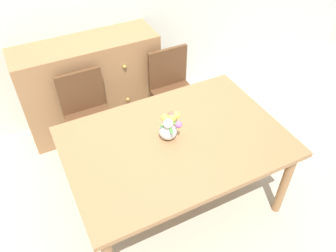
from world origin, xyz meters
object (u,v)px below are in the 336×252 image
object	(u,v)px
chair_left	(88,112)
chair_right	(173,86)
dining_table	(176,147)
dresser	(92,86)
flower_vase	(169,127)

from	to	relation	value
chair_left	chair_right	bearing A→B (deg)	-180.00
dining_table	dresser	size ratio (longest dim) A/B	1.19
dining_table	chair_left	distance (m)	1.03
dresser	flower_vase	bearing A→B (deg)	-78.96
chair_left	flower_vase	distance (m)	1.03
chair_left	dresser	world-z (taller)	dresser
dining_table	flower_vase	bearing A→B (deg)	126.79
dining_table	dresser	bearing A→B (deg)	102.04
chair_left	chair_right	distance (m)	0.90
chair_right	flower_vase	size ratio (longest dim) A/B	3.84
chair_right	flower_vase	bearing A→B (deg)	61.02
chair_right	dresser	bearing A→B (deg)	-29.45
chair_right	dresser	distance (m)	0.84
flower_vase	chair_right	bearing A→B (deg)	61.02
chair_left	chair_right	xyz separation A→B (m)	(0.90, 0.00, 0.00)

